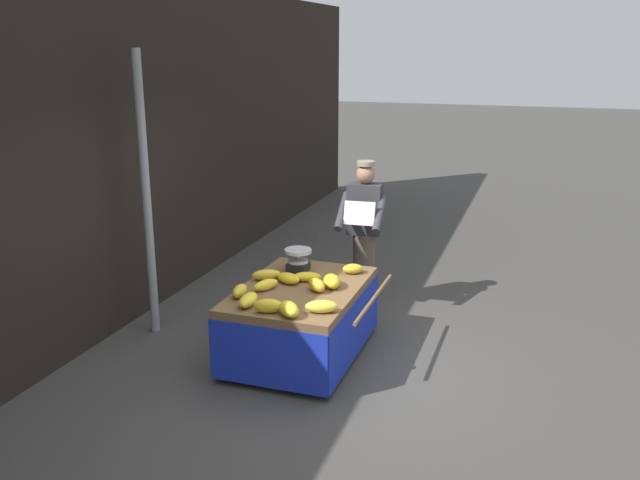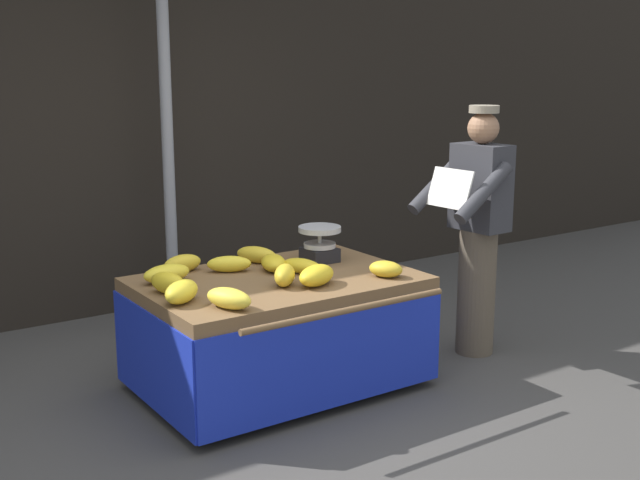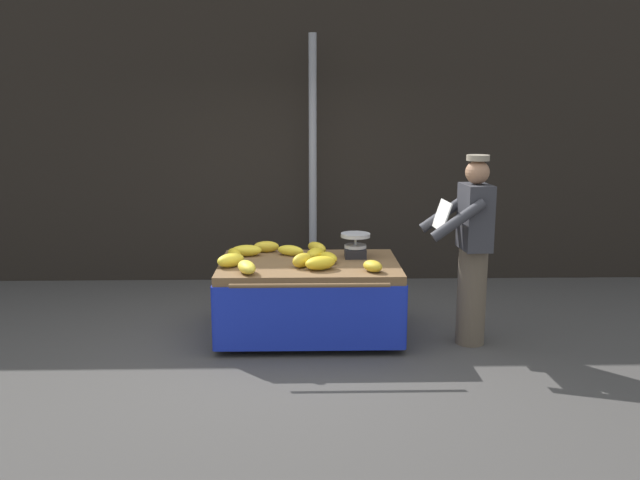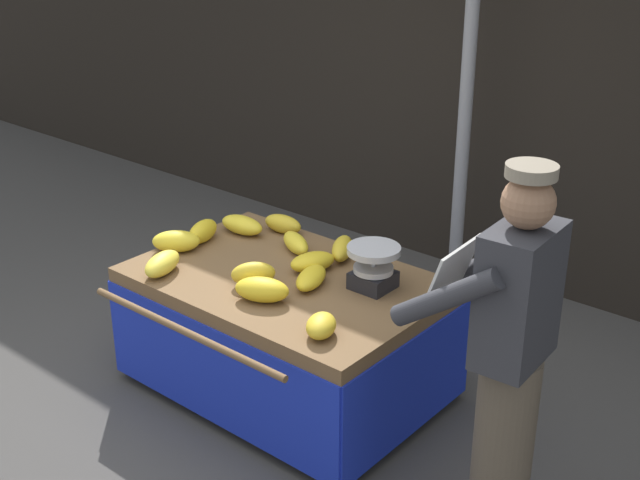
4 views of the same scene
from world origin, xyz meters
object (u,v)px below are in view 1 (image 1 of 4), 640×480
banana_bunch_0 (289,278)px  banana_bunch_6 (317,285)px  banana_bunch_9 (289,309)px  banana_bunch_11 (332,281)px  banana_bunch_2 (266,275)px  banana_bunch_10 (268,306)px  banana_bunch_5 (240,291)px  banana_cart (301,305)px  weighing_scale (298,260)px  vendor_person (364,234)px  banana_bunch_8 (266,285)px  banana_bunch_7 (322,307)px  banana_bunch_4 (248,300)px  street_pole (146,197)px  banana_bunch_1 (307,277)px  banana_bunch_3 (353,269)px

banana_bunch_0 → banana_bunch_6: (-0.12, -0.33, 0.01)m
banana_bunch_9 → banana_bunch_11: 0.81m
banana_bunch_2 → banana_bunch_9: (-0.78, -0.55, 0.01)m
banana_bunch_9 → banana_bunch_10: banana_bunch_10 is taller
banana_bunch_5 → banana_bunch_10: 0.49m
banana_bunch_11 → banana_cart: bearing=108.7°
weighing_scale → vendor_person: bearing=-23.0°
banana_bunch_0 → banana_bunch_2: size_ratio=0.90×
banana_bunch_5 → banana_bunch_11: (0.52, -0.73, 0.01)m
banana_bunch_8 → banana_bunch_6: bearing=-76.0°
banana_bunch_7 → banana_bunch_8: size_ratio=1.05×
banana_bunch_4 → banana_bunch_7: bearing=-84.9°
banana_bunch_2 → street_pole: bearing=91.0°
banana_cart → banana_bunch_10: banana_bunch_10 is taller
banana_bunch_6 → banana_bunch_11: 0.19m
street_pole → banana_cart: 1.94m
vendor_person → banana_bunch_2: bearing=155.5°
banana_cart → banana_bunch_9: bearing=-167.6°
banana_bunch_8 → banana_bunch_9: size_ratio=1.01×
banana_bunch_5 → banana_bunch_8: banana_bunch_5 is taller
banana_bunch_8 → banana_bunch_4: bearing=-178.6°
banana_bunch_2 → banana_bunch_8: size_ratio=1.05×
weighing_scale → banana_bunch_0: 0.39m
banana_bunch_5 → banana_bunch_11: bearing=-54.6°
banana_bunch_1 → banana_bunch_8: banana_bunch_8 is taller
street_pole → banana_bunch_5: street_pole is taller
banana_bunch_0 → banana_bunch_3: bearing=-46.3°
weighing_scale → banana_bunch_4: weighing_scale is taller
street_pole → weighing_scale: (0.39, -1.50, -0.64)m
weighing_scale → banana_bunch_8: 0.63m
banana_bunch_11 → banana_bunch_4: bearing=141.3°
banana_bunch_6 → banana_bunch_7: (-0.48, -0.21, -0.01)m
banana_bunch_7 → vendor_person: size_ratio=0.17×
banana_cart → banana_bunch_4: banana_bunch_4 is taller
street_pole → banana_bunch_7: bearing=-106.0°
banana_bunch_11 → banana_bunch_8: bearing=115.7°
weighing_scale → banana_bunch_1: bearing=-144.0°
banana_bunch_0 → banana_bunch_6: size_ratio=1.10×
banana_bunch_0 → banana_bunch_8: bearing=150.7°
street_pole → banana_bunch_10: (-0.75, -1.65, -0.69)m
weighing_scale → vendor_person: vendor_person is taller
banana_bunch_7 → vendor_person: vendor_person is taller
banana_bunch_0 → banana_bunch_8: (-0.24, 0.14, -0.00)m
banana_bunch_9 → banana_bunch_0: bearing=21.7°
banana_bunch_7 → weighing_scale: bearing=30.9°
street_pole → banana_bunch_1: 1.84m
banana_bunch_8 → vendor_person: size_ratio=0.16×
banana_bunch_4 → vendor_person: bearing=-13.9°
banana_bunch_10 → banana_bunch_11: bearing=-22.4°
banana_cart → weighing_scale: 0.57m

